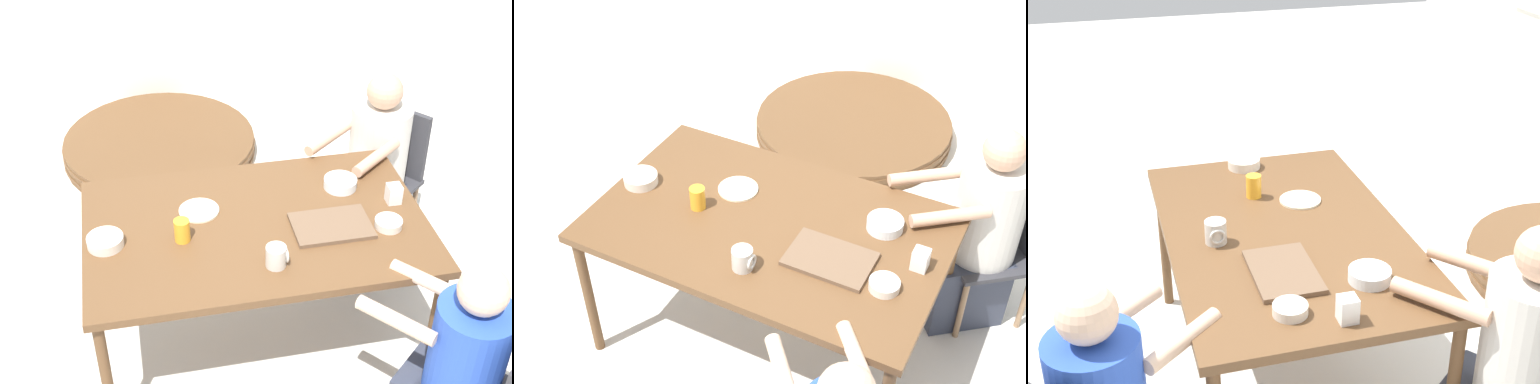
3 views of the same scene
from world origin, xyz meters
The scene contains 14 objects.
ground_plane centered at (0.00, 0.00, 0.00)m, with size 16.00×16.00×0.00m, color beige.
dining_table centered at (0.00, 0.00, 0.72)m, with size 1.58×1.00×0.78m.
chair_for_woman_green_shirt centered at (0.94, 0.75, 0.50)m, with size 0.56×0.56×0.84m.
person_woman_green_shirt centered at (0.81, 0.64, 0.50)m, with size 0.68×0.63×1.13m.
person_man_blue_shirt centered at (0.67, -0.79, 0.48)m, with size 0.60×0.62×1.08m.
food_tray_dark centered at (0.33, -0.10, 0.79)m, with size 0.36×0.24×0.02m.
coffee_mug centered at (0.03, -0.30, 0.83)m, with size 0.10×0.09×0.10m.
juice_glass centered at (-0.35, -0.05, 0.83)m, with size 0.07×0.07×0.11m.
milk_carton_small centered at (0.68, 0.04, 0.83)m, with size 0.07×0.07×0.09m.
bowl_white_shallow centered at (0.59, -0.14, 0.80)m, with size 0.13×0.13×0.04m.
bowl_cereal centered at (-0.68, -0.02, 0.80)m, with size 0.16×0.16×0.05m.
bowl_fruit centered at (0.47, 0.20, 0.80)m, with size 0.16×0.16×0.05m.
plate_tortillas centered at (-0.25, 0.15, 0.78)m, with size 0.19×0.19×0.01m.
folded_table_stack centered at (-0.32, 1.91, 0.07)m, with size 1.38×1.38×0.15m.
Camera 1 is at (-0.52, -2.54, 2.81)m, focal length 50.00 mm.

